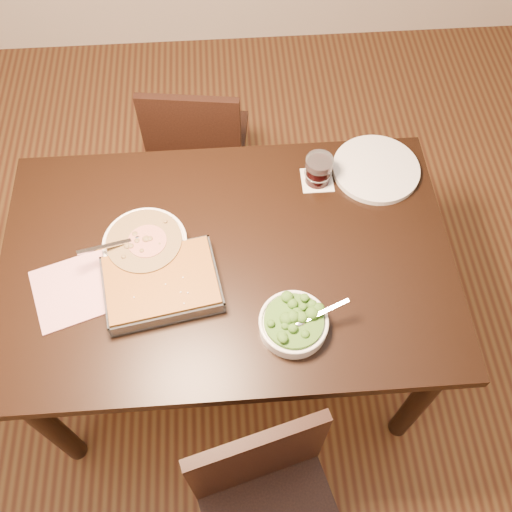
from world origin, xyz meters
TOP-DOWN VIEW (x-y plane):
  - ground at (0.00, 0.00)m, footprint 4.00×4.00m
  - table at (0.00, 0.00)m, footprint 1.40×0.90m
  - magazine_a at (-0.42, -0.07)m, footprint 0.36×0.31m
  - coaster at (0.32, 0.28)m, footprint 0.10×0.10m
  - stew_bowl at (-0.25, 0.04)m, footprint 0.28×0.26m
  - broccoli_bowl at (0.18, -0.25)m, footprint 0.22×0.20m
  - baking_dish at (-0.19, -0.10)m, footprint 0.37×0.30m
  - wine_tumbler at (0.32, 0.28)m, footprint 0.09×0.09m
  - dinner_plate at (0.52, 0.31)m, footprint 0.29×0.29m
  - chair_near at (0.08, -0.67)m, footprint 0.48×0.48m
  - chair_far at (-0.10, 0.74)m, footprint 0.43×0.43m

SIDE VIEW (x-z plane):
  - ground at x=0.00m, z-range 0.00..0.00m
  - chair_far at x=-0.10m, z-range 0.05..0.86m
  - chair_near at x=0.08m, z-range 0.05..0.88m
  - table at x=0.00m, z-range 0.28..1.03m
  - coaster at x=0.32m, z-range 0.75..0.75m
  - magazine_a at x=-0.42m, z-range 0.75..0.76m
  - dinner_plate at x=0.52m, z-range 0.75..0.77m
  - broccoli_bowl at x=0.18m, z-range 0.74..0.82m
  - baking_dish at x=-0.19m, z-range 0.75..0.81m
  - stew_bowl at x=-0.25m, z-range 0.74..0.83m
  - wine_tumbler at x=0.32m, z-range 0.76..0.86m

